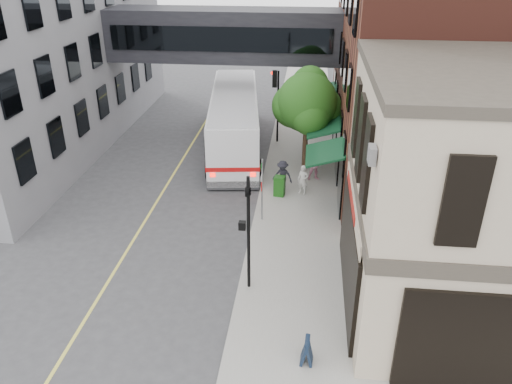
% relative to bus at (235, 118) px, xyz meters
% --- Properties ---
extents(ground, '(120.00, 120.00, 0.00)m').
position_rel_bus_xyz_m(ground, '(2.18, -16.09, -1.88)').
color(ground, '#38383A').
rests_on(ground, ground).
extents(sidewalk_main, '(4.00, 60.00, 0.15)m').
position_rel_bus_xyz_m(sidewalk_main, '(4.18, -2.09, -1.81)').
color(sidewalk_main, gray).
rests_on(sidewalk_main, ground).
extents(brick_building, '(13.76, 18.00, 14.00)m').
position_rel_bus_xyz_m(brick_building, '(12.16, -1.09, 5.11)').
color(brick_building, '#4C2017').
rests_on(brick_building, ground).
extents(skyway_bridge, '(14.00, 3.18, 3.00)m').
position_rel_bus_xyz_m(skyway_bridge, '(-0.82, 1.91, 4.62)').
color(skyway_bridge, black).
rests_on(skyway_bridge, ground).
extents(traffic_signal_near, '(0.44, 0.22, 4.60)m').
position_rel_bus_xyz_m(traffic_signal_near, '(2.55, -14.09, 1.10)').
color(traffic_signal_near, black).
rests_on(traffic_signal_near, sidewalk_main).
extents(traffic_signal_far, '(0.53, 0.28, 4.50)m').
position_rel_bus_xyz_m(traffic_signal_far, '(2.44, 0.91, 1.46)').
color(traffic_signal_far, black).
rests_on(traffic_signal_far, sidewalk_main).
extents(street_sign_pole, '(0.08, 0.75, 3.00)m').
position_rel_bus_xyz_m(street_sign_pole, '(2.58, -9.09, 0.05)').
color(street_sign_pole, gray).
rests_on(street_sign_pole, sidewalk_main).
extents(street_tree, '(3.80, 3.20, 5.60)m').
position_rel_bus_xyz_m(street_tree, '(4.38, -2.87, 2.03)').
color(street_tree, '#382619').
rests_on(street_tree, sidewalk_main).
extents(lane_marking, '(0.12, 40.00, 0.01)m').
position_rel_bus_xyz_m(lane_marking, '(-2.82, -6.09, -1.88)').
color(lane_marking, '#D8CC4C').
rests_on(lane_marking, ground).
extents(bus, '(4.36, 12.72, 3.36)m').
position_rel_bus_xyz_m(bus, '(0.00, 0.00, 0.00)').
color(bus, white).
rests_on(bus, ground).
extents(pedestrian_a, '(0.65, 0.55, 1.51)m').
position_rel_bus_xyz_m(pedestrian_a, '(4.36, -6.26, -0.98)').
color(pedestrian_a, silver).
rests_on(pedestrian_a, sidewalk_main).
extents(pedestrian_b, '(0.95, 0.81, 1.70)m').
position_rel_bus_xyz_m(pedestrian_b, '(5.00, -4.56, -0.88)').
color(pedestrian_b, pink).
rests_on(pedestrian_b, sidewalk_main).
extents(pedestrian_c, '(1.18, 0.90, 1.62)m').
position_rel_bus_xyz_m(pedestrian_c, '(3.33, -6.01, -0.92)').
color(pedestrian_c, black).
rests_on(pedestrian_c, sidewalk_main).
extents(newspaper_box, '(0.59, 0.54, 1.03)m').
position_rel_bus_xyz_m(newspaper_box, '(3.21, -6.59, -1.21)').
color(newspaper_box, '#164F12').
rests_on(newspaper_box, sidewalk_main).
extents(sandwich_board, '(0.35, 0.52, 0.90)m').
position_rel_bus_xyz_m(sandwich_board, '(4.77, -17.59, -1.28)').
color(sandwich_board, black).
rests_on(sandwich_board, sidewalk_main).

